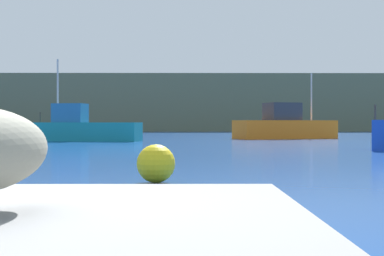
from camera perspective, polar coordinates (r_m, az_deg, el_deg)
hillside_backdrop at (r=80.91m, az=-1.68°, el=2.51°), size 140.00×13.06×7.97m
fishing_boat_orange at (r=42.80m, az=9.59°, el=0.18°), size 8.22×5.09×5.10m
fishing_boat_teal at (r=37.39m, az=-11.12°, el=-0.02°), size 7.31×3.28×5.53m
mooring_buoy at (r=11.28m, az=-3.77°, el=-3.72°), size 0.79×0.79×0.79m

